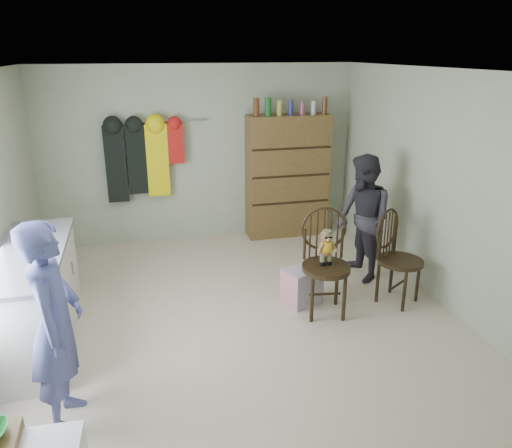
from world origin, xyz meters
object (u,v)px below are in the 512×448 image
object	(u,v)px
chair_front	(325,256)
chair_far	(396,253)
counter	(34,297)
dresser	(287,176)

from	to	relation	value
chair_front	chair_far	world-z (taller)	chair_front
counter	chair_far	xyz separation A→B (m)	(3.72, -0.05, 0.09)
dresser	counter	bearing A→B (deg)	-144.31
chair_far	dresser	distance (m)	2.43
chair_front	chair_far	size ratio (longest dim) A/B	1.08
counter	chair_front	xyz separation A→B (m)	(2.88, -0.09, 0.16)
counter	chair_front	size ratio (longest dim) A/B	1.64
chair_far	dresser	bearing A→B (deg)	69.23
counter	chair_front	distance (m)	2.88
chair_front	dresser	world-z (taller)	dresser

